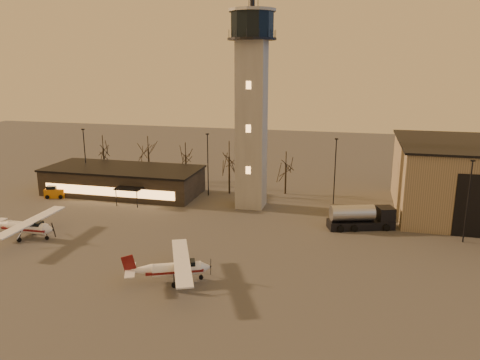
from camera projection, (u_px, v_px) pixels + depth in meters
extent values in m
plane|color=#3C3A37|center=(179.00, 303.00, 42.24)|extent=(220.00, 220.00, 0.00)
cube|color=gray|center=(251.00, 127.00, 67.49)|extent=(4.00, 4.00, 24.00)
cylinder|color=black|center=(252.00, 39.00, 64.49)|extent=(6.80, 6.80, 0.30)
cylinder|color=black|center=(252.00, 25.00, 64.03)|extent=(6.00, 6.00, 3.40)
cylinder|color=gray|center=(252.00, 10.00, 63.56)|extent=(6.60, 6.60, 0.40)
cube|color=black|center=(123.00, 181.00, 76.97)|extent=(25.00, 10.00, 4.00)
cube|color=black|center=(123.00, 168.00, 76.43)|extent=(25.40, 10.40, 0.30)
cube|color=#FFAD59|center=(108.00, 192.00, 72.34)|extent=(22.00, 0.08, 1.40)
cube|color=black|center=(129.00, 189.00, 70.24)|extent=(4.00, 2.00, 0.20)
cylinder|color=black|center=(85.00, 159.00, 79.97)|extent=(0.16, 0.16, 10.00)
cube|color=black|center=(83.00, 129.00, 78.72)|extent=(0.50, 0.25, 0.18)
cylinder|color=black|center=(208.00, 165.00, 74.85)|extent=(0.16, 0.16, 10.00)
cube|color=black|center=(207.00, 134.00, 73.60)|extent=(0.50, 0.25, 0.18)
cylinder|color=black|center=(335.00, 172.00, 70.19)|extent=(0.16, 0.16, 10.00)
cube|color=black|center=(337.00, 139.00, 68.95)|extent=(0.50, 0.25, 0.18)
cylinder|color=black|center=(468.00, 202.00, 55.18)|extent=(0.16, 0.16, 10.00)
cube|color=black|center=(473.00, 161.00, 53.93)|extent=(0.50, 0.25, 0.18)
cylinder|color=black|center=(104.00, 164.00, 86.14)|extent=(0.28, 0.28, 5.74)
cylinder|color=black|center=(186.00, 170.00, 82.47)|extent=(0.28, 0.28, 5.25)
cylinder|color=black|center=(229.00, 175.00, 76.51)|extent=(0.28, 0.28, 6.16)
cylinder|color=black|center=(286.00, 179.00, 76.44)|extent=(0.28, 0.28, 4.97)
cylinder|color=black|center=(149.00, 164.00, 86.17)|extent=(0.28, 0.28, 5.60)
cylinder|color=white|center=(177.00, 269.00, 46.07)|extent=(4.91, 3.15, 1.35)
cone|color=white|center=(205.00, 267.00, 46.53)|extent=(1.37, 1.55, 1.29)
cone|color=white|center=(140.00, 270.00, 45.45)|extent=(2.74, 2.04, 1.14)
cube|color=black|center=(187.00, 264.00, 46.12)|extent=(1.86, 1.62, 0.73)
cube|color=#5D0E0D|center=(175.00, 270.00, 46.04)|extent=(5.69, 3.52, 0.23)
cube|color=white|center=(182.00, 261.00, 45.95)|extent=(6.00, 11.08, 0.15)
cube|color=white|center=(130.00, 270.00, 45.27)|extent=(2.23, 3.51, 0.08)
cube|color=#5D0E0D|center=(129.00, 263.00, 45.07)|extent=(1.35, 0.65, 1.76)
cylinder|color=white|center=(28.00, 228.00, 57.32)|extent=(5.08, 1.53, 1.43)
cone|color=white|center=(49.00, 230.00, 56.69)|extent=(1.01, 1.38, 1.36)
cone|color=white|center=(1.00, 224.00, 58.08)|extent=(2.66, 1.26, 1.21)
cube|color=black|center=(35.00, 225.00, 56.97)|extent=(1.67, 1.19, 0.77)
cube|color=#610D10|center=(26.00, 228.00, 57.38)|extent=(5.96, 1.59, 0.24)
cube|color=white|center=(31.00, 221.00, 57.00)|extent=(1.89, 12.10, 0.15)
cube|color=black|center=(361.00, 224.00, 60.96)|extent=(8.83, 4.91, 1.10)
cube|color=black|center=(385.00, 214.00, 60.84)|extent=(2.61, 2.81, 1.80)
cube|color=black|center=(391.00, 212.00, 60.82)|extent=(0.68, 1.84, 1.00)
cylinder|color=#A7A7AC|center=(352.00, 213.00, 60.49)|extent=(5.98, 3.73, 2.10)
cube|color=#CD730C|center=(56.00, 193.00, 74.76)|extent=(3.46, 2.49, 1.46)
cube|color=black|center=(52.00, 188.00, 74.54)|extent=(1.81, 1.81, 0.83)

